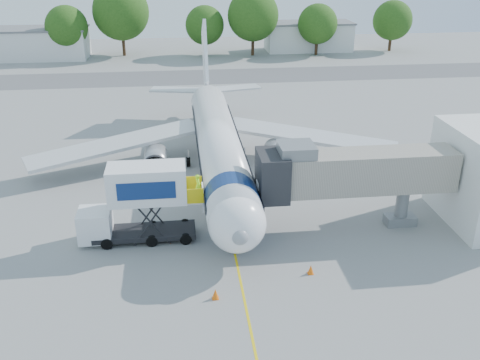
{
  "coord_description": "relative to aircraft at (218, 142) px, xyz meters",
  "views": [
    {
      "loc": [
        -3.25,
        -40.02,
        18.96
      ],
      "look_at": [
        0.92,
        -4.84,
        3.2
      ],
      "focal_mm": 40.0,
      "sensor_mm": 36.0,
      "label": 1
    }
  ],
  "objects": [
    {
      "name": "taxiway_strip",
      "position": [
        0.0,
        37.88,
        -2.94
      ],
      "size": [
        120.0,
        10.0,
        0.01
      ],
      "primitive_type": "cube",
      "color": "#59595B",
      "rests_on": "ground"
    },
    {
      "name": "tree_f",
      "position": [
        22.46,
        53.26,
        2.58
      ],
      "size": [
        7.14,
        7.14,
        9.1
      ],
      "color": "#382314",
      "rests_on": "ground"
    },
    {
      "name": "outbuilding_left",
      "position": [
        -28.0,
        55.88,
        -0.29
      ],
      "size": [
        18.4,
        8.4,
        5.3
      ],
      "color": "silver",
      "rests_on": "ground"
    },
    {
      "name": "safety_cone_b",
      "position": [
        -1.66,
        -18.53,
        -2.63
      ],
      "size": [
        0.41,
        0.41,
        0.65
      ],
      "color": "orange",
      "rests_on": "ground"
    },
    {
      "name": "tree_g",
      "position": [
        37.41,
        55.47,
        2.7
      ],
      "size": [
        7.3,
        7.3,
        9.31
      ],
      "color": "#382314",
      "rests_on": "ground"
    },
    {
      "name": "jet_bridge",
      "position": [
        7.99,
        -11.12,
        1.39
      ],
      "size": [
        13.9,
        3.2,
        6.6
      ],
      "color": "#A49C8C",
      "rests_on": "ground"
    },
    {
      "name": "outbuilding_right",
      "position": [
        22.0,
        57.88,
        -0.29
      ],
      "size": [
        16.4,
        7.4,
        5.3
      ],
      "color": "silver",
      "rests_on": "ground"
    },
    {
      "name": "aircraft",
      "position": [
        0.0,
        0.0,
        0.0
      ],
      "size": [
        34.17,
        37.73,
        11.35
      ],
      "color": "white",
      "rests_on": "ground"
    },
    {
      "name": "tree_d",
      "position": [
        2.13,
        55.12,
        2.43
      ],
      "size": [
        6.95,
        6.95,
        8.87
      ],
      "color": "#382314",
      "rests_on": "ground"
    },
    {
      "name": "tree_b",
      "position": [
        -21.89,
        54.03,
        2.69
      ],
      "size": [
        7.29,
        7.29,
        9.29
      ],
      "color": "#382314",
      "rests_on": "ground"
    },
    {
      "name": "safety_cone_a",
      "position": [
        4.46,
        -16.68,
        -2.65
      ],
      "size": [
        0.39,
        0.39,
        0.63
      ],
      "color": "orange",
      "rests_on": "ground"
    },
    {
      "name": "guidance_line",
      "position": [
        0.0,
        -4.12,
        -2.94
      ],
      "size": [
        0.15,
        70.0,
        0.01
      ],
      "primitive_type": "cube",
      "color": "yellow",
      "rests_on": "ground"
    },
    {
      "name": "ground",
      "position": [
        0.0,
        -4.12,
        -2.95
      ],
      "size": [
        160.0,
        160.0,
        0.0
      ],
      "primitive_type": "plane",
      "color": "gray",
      "rests_on": "ground"
    },
    {
      "name": "ground_tug",
      "position": [
        0.46,
        -21.09,
        -2.17
      ],
      "size": [
        4.07,
        2.82,
        1.48
      ],
      "rotation": [
        0.0,
        0.0,
        0.27
      ],
      "color": "white",
      "rests_on": "ground"
    },
    {
      "name": "catering_hiloader",
      "position": [
        -6.27,
        -11.12,
        -0.19
      ],
      "size": [
        8.5,
        2.44,
        5.5
      ],
      "color": "black",
      "rests_on": "ground"
    },
    {
      "name": "tree_c",
      "position": [
        -12.67,
        56.6,
        4.78
      ],
      "size": [
        9.98,
        9.98,
        12.73
      ],
      "color": "#382314",
      "rests_on": "ground"
    },
    {
      "name": "tree_e",
      "position": [
        10.77,
        54.19,
        4.15
      ],
      "size": [
        9.16,
        9.16,
        11.69
      ],
      "color": "#382314",
      "rests_on": "ground"
    }
  ]
}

